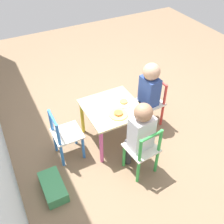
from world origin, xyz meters
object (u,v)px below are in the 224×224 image
at_px(chair_red, 151,103).
at_px(storage_bin, 53,187).
at_px(kids_table, 112,112).
at_px(chair_blue, 65,136).
at_px(plate_left, 118,114).
at_px(chair_green, 143,151).
at_px(child_left, 140,132).
at_px(child_front, 148,90).
at_px(plate_front, 124,102).

distance_m(chair_red, storage_bin, 1.31).
xyz_separation_m(kids_table, chair_blue, (-0.00, 0.49, -0.09)).
bearing_deg(chair_blue, plate_left, -104.54).
bearing_deg(chair_green, storage_bin, -17.22).
bearing_deg(child_left, kids_table, -90.00).
bearing_deg(storage_bin, chair_red, -73.52).
bearing_deg(storage_bin, child_front, -72.93).
relative_size(child_left, child_front, 1.00).
bearing_deg(chair_red, plate_left, -75.77).
relative_size(kids_table, plate_front, 3.05).
relative_size(kids_table, chair_green, 0.99).
distance_m(chair_red, child_front, 0.21).
bearing_deg(plate_front, child_front, -83.90).
bearing_deg(chair_blue, storage_bin, 142.19).
bearing_deg(plate_left, storage_bin, 105.10).
distance_m(kids_table, chair_green, 0.50).
relative_size(chair_red, chair_blue, 1.00).
relative_size(chair_green, chair_blue, 1.00).
bearing_deg(chair_green, kids_table, -90.00).
relative_size(child_front, storage_bin, 2.26).
relative_size(chair_red, child_front, 0.70).
xyz_separation_m(plate_left, plate_front, (0.13, -0.13, 0.00)).
bearing_deg(plate_front, chair_green, 170.98).
xyz_separation_m(child_left, storage_bin, (0.10, 0.79, -0.40)).
distance_m(chair_green, plate_front, 0.53).
bearing_deg(kids_table, child_front, -85.70).
bearing_deg(chair_blue, chair_red, -87.89).
height_order(kids_table, chair_blue, chair_blue).
relative_size(chair_green, storage_bin, 1.58).
bearing_deg(chair_red, storage_bin, -77.82).
bearing_deg(plate_left, chair_red, -71.47).
bearing_deg(kids_table, chair_blue, 90.07).
height_order(chair_red, storage_bin, chair_red).
xyz_separation_m(kids_table, chair_red, (0.04, -0.49, -0.09)).
bearing_deg(storage_bin, chair_blue, -37.74).
bearing_deg(plate_front, child_left, 168.93).
height_order(chair_blue, child_left, child_left).
bearing_deg(chair_blue, plate_front, -90.02).
bearing_deg(chair_green, chair_blue, -47.87).
xyz_separation_m(kids_table, chair_green, (-0.49, -0.05, -0.09)).
bearing_deg(chair_red, kids_table, -90.00).
xyz_separation_m(kids_table, plate_front, (-0.00, -0.13, 0.08)).
relative_size(plate_left, plate_front, 1.03).
bearing_deg(child_left, chair_blue, -44.44).
distance_m(chair_blue, plate_front, 0.65).
height_order(plate_left, storage_bin, plate_left).
bearing_deg(plate_front, plate_left, 135.00).
relative_size(child_front, plate_front, 4.41).
height_order(kids_table, plate_left, plate_left).
height_order(kids_table, chair_green, chair_green).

